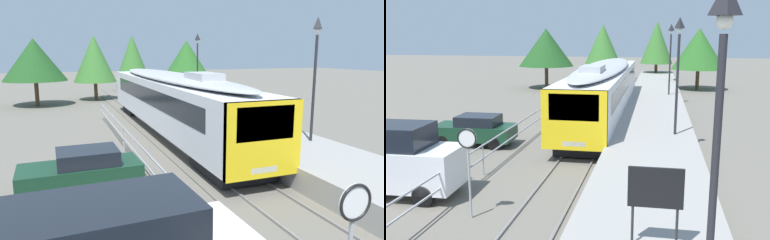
# 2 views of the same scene
# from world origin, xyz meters

# --- Properties ---
(ground_plane) EXTENTS (160.00, 160.00, 0.00)m
(ground_plane) POSITION_xyz_m (-3.00, 22.00, 0.00)
(ground_plane) COLOR #6B665B
(track_rails) EXTENTS (3.20, 60.00, 0.14)m
(track_rails) POSITION_xyz_m (0.00, 22.00, 0.03)
(track_rails) COLOR #6B665B
(track_rails) RESTS_ON ground
(commuter_train) EXTENTS (2.82, 20.52, 3.74)m
(commuter_train) POSITION_xyz_m (0.00, 23.93, 2.15)
(commuter_train) COLOR silver
(commuter_train) RESTS_ON track_rails
(station_platform) EXTENTS (3.90, 60.00, 0.90)m
(station_platform) POSITION_xyz_m (3.25, 22.00, 0.45)
(station_platform) COLOR #999691
(station_platform) RESTS_ON ground
(platform_lamp_near_end) EXTENTS (0.34, 0.34, 5.35)m
(platform_lamp_near_end) POSITION_xyz_m (4.26, 3.11, 4.62)
(platform_lamp_near_end) COLOR #232328
(platform_lamp_near_end) RESTS_ON station_platform
(platform_lamp_mid_platform) EXTENTS (0.34, 0.34, 5.35)m
(platform_lamp_mid_platform) POSITION_xyz_m (4.26, 16.71, 4.62)
(platform_lamp_mid_platform) COLOR #232328
(platform_lamp_mid_platform) RESTS_ON station_platform
(platform_lamp_far_end) EXTENTS (0.34, 0.34, 5.35)m
(platform_lamp_far_end) POSITION_xyz_m (4.26, 30.31, 4.62)
(platform_lamp_far_end) COLOR #232328
(platform_lamp_far_end) RESTS_ON station_platform
(platform_notice_board) EXTENTS (1.20, 0.08, 1.80)m
(platform_notice_board) POSITION_xyz_m (3.41, 5.63, 2.19)
(platform_notice_board) COLOR #232328
(platform_notice_board) RESTS_ON station_platform
(speed_limit_sign) EXTENTS (0.61, 0.10, 2.81)m
(speed_limit_sign) POSITION_xyz_m (-2.06, 8.10, 2.12)
(speed_limit_sign) COLOR #9EA0A5
(speed_limit_sign) RESTS_ON ground
(carpark_fence) EXTENTS (0.06, 36.06, 1.25)m
(carpark_fence) POSITION_xyz_m (-3.30, 12.00, 0.91)
(carpark_fence) COLOR #9EA0A5
(carpark_fence) RESTS_ON ground
(parked_van_white) EXTENTS (4.97, 2.14, 2.51)m
(parked_van_white) POSITION_xyz_m (-5.68, 9.47, 1.29)
(parked_van_white) COLOR white
(parked_van_white) RESTS_ON ground
(parked_hatchback_dark_green) EXTENTS (4.04, 1.85, 1.53)m
(parked_hatchback_dark_green) POSITION_xyz_m (-5.54, 16.36, 0.79)
(parked_hatchback_dark_green) COLOR #143823
(parked_hatchback_dark_green) RESTS_ON ground
(tree_behind_carpark) EXTENTS (5.57, 5.57, 6.06)m
(tree_behind_carpark) POSITION_xyz_m (-7.89, 39.38, 4.17)
(tree_behind_carpark) COLOR brown
(tree_behind_carpark) RESTS_ON ground
(tree_behind_station_far) EXTENTS (3.88, 3.88, 7.05)m
(tree_behind_station_far) POSITION_xyz_m (3.12, 49.81, 4.51)
(tree_behind_station_far) COLOR brown
(tree_behind_station_far) RESTS_ON ground
(tree_distant_left) EXTENTS (4.30, 4.30, 6.57)m
(tree_distant_left) POSITION_xyz_m (-2.40, 41.88, 4.20)
(tree_distant_left) COLOR brown
(tree_distant_left) RESTS_ON ground
(tree_distant_centre) EXTENTS (5.28, 5.28, 6.11)m
(tree_distant_centre) POSITION_xyz_m (7.30, 41.11, 4.08)
(tree_distant_centre) COLOR brown
(tree_distant_centre) RESTS_ON ground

